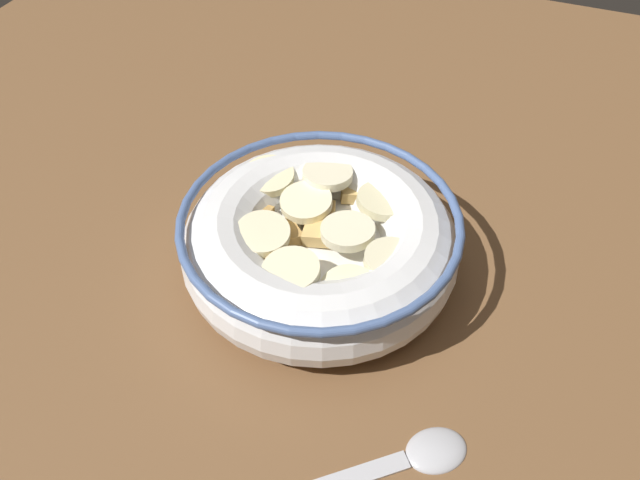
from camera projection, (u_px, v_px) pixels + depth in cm
name	position (u px, v px, depth cm)	size (l,w,h in cm)	color
ground_plane	(320.00, 280.00, 44.42)	(95.05, 95.05, 2.00)	brown
cereal_bowl	(320.00, 242.00, 41.66)	(18.20, 18.20, 5.32)	white
spoon	(385.00, 465.00, 33.71)	(11.74, 13.39, 0.80)	#B7B7BC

